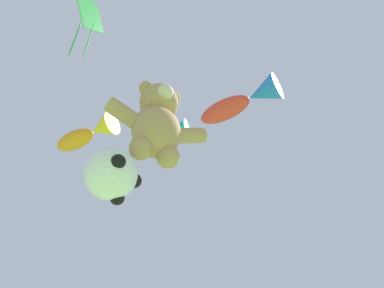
% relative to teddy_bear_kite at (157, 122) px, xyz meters
% --- Properties ---
extents(teddy_bear_kite, '(2.21, 0.97, 2.24)m').
position_rel_teddy_bear_kite_xyz_m(teddy_bear_kite, '(0.00, 0.00, 0.00)').
color(teddy_bear_kite, tan).
extents(soccer_ball_kite, '(1.04, 1.04, 0.96)m').
position_rel_teddy_bear_kite_xyz_m(soccer_ball_kite, '(-0.71, 0.16, -1.56)').
color(soccer_ball_kite, white).
extents(fish_kite_crimson, '(1.79, 2.25, 0.74)m').
position_rel_teddy_bear_kite_xyz_m(fish_kite_crimson, '(2.39, 0.23, 2.19)').
color(fish_kite_crimson, red).
extents(fish_kite_emerald, '(1.61, 1.58, 0.57)m').
position_rel_teddy_bear_kite_xyz_m(fish_kite_emerald, '(0.95, 2.33, 2.28)').
color(fish_kite_emerald, green).
extents(fish_kite_tangerine, '(1.80, 2.14, 0.77)m').
position_rel_teddy_bear_kite_xyz_m(fish_kite_tangerine, '(-0.92, 3.84, 2.94)').
color(fish_kite_tangerine, orange).
extents(diamond_kite, '(0.90, 0.72, 2.46)m').
position_rel_teddy_bear_kite_xyz_m(diamond_kite, '(-1.93, 0.02, 2.84)').
color(diamond_kite, green).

